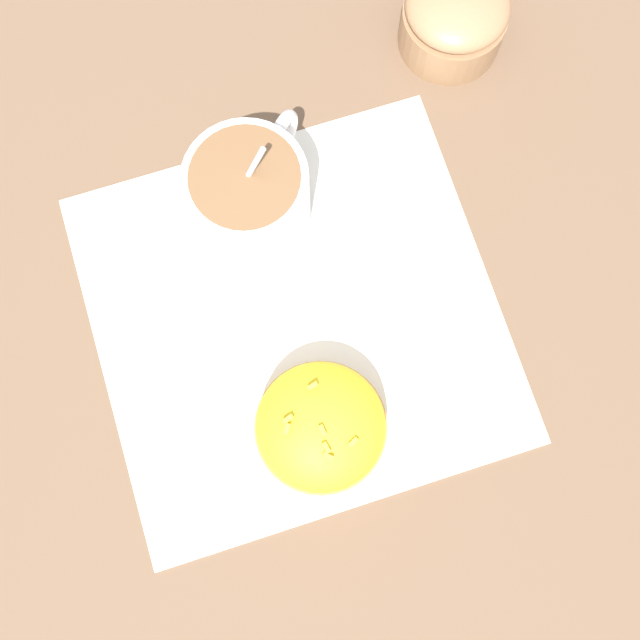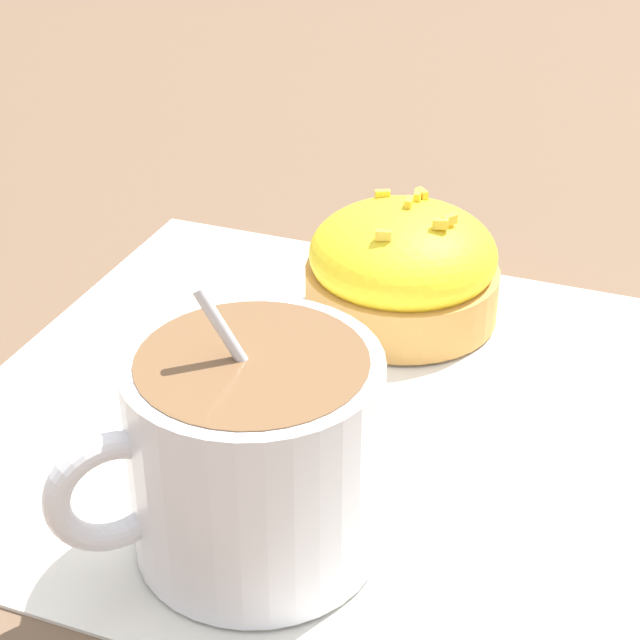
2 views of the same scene
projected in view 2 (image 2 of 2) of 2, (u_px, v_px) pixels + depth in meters
ground_plane at (324, 411)px, 0.45m from camera, size 3.00×3.00×0.00m
paper_napkin at (324, 408)px, 0.45m from camera, size 0.31×0.31×0.00m
coffee_cup at (251, 447)px, 0.35m from camera, size 0.10×0.09×0.10m
frosted_pastry at (409, 269)px, 0.50m from camera, size 0.09×0.09×0.06m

